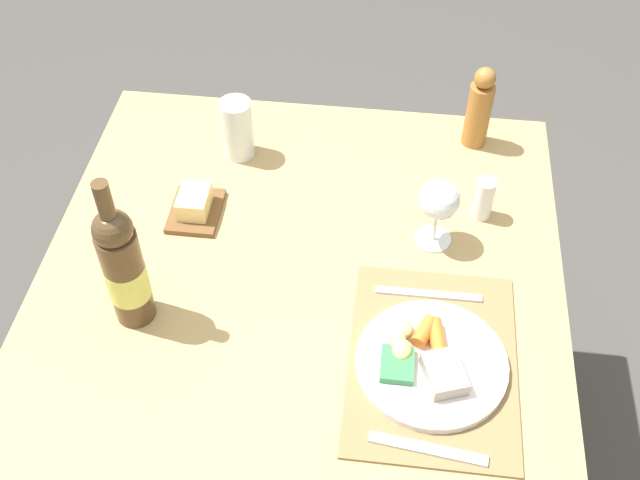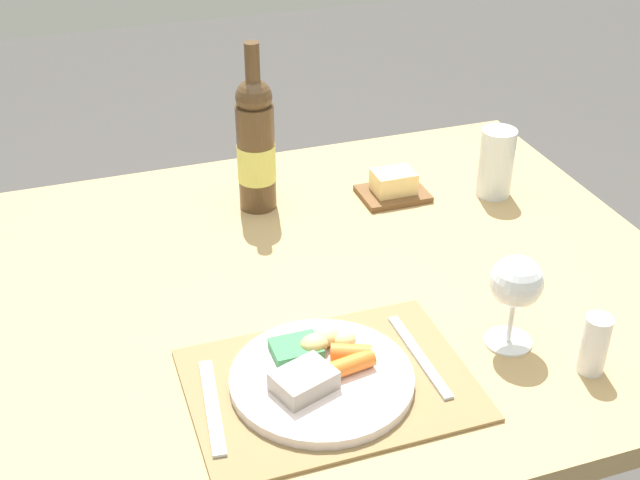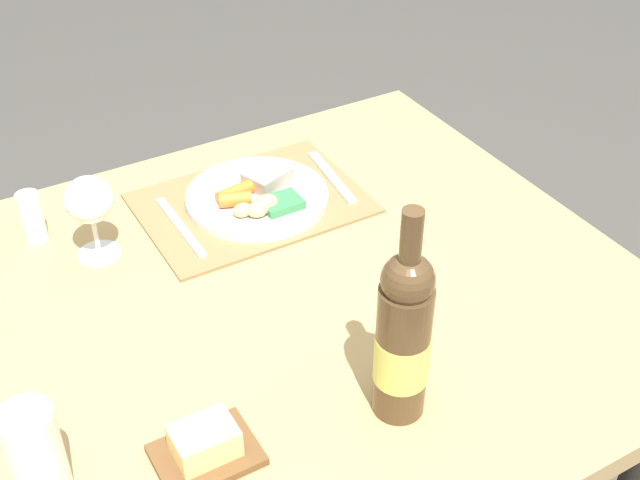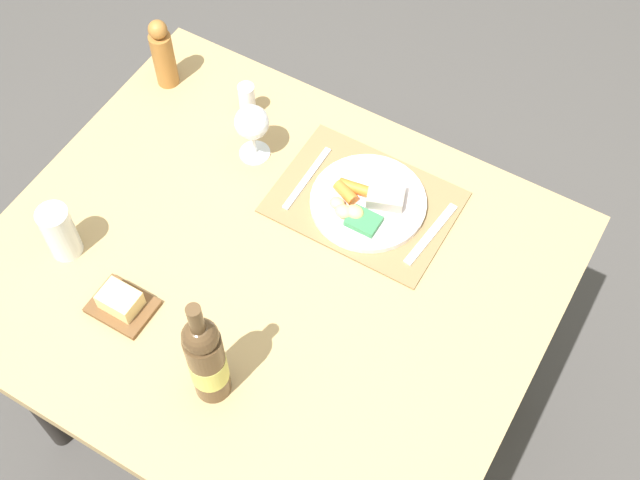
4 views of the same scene
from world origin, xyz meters
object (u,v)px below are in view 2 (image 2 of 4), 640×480
water_tumbler (496,167)px  wine_bottle (256,145)px  wine_glass (516,285)px  knife (419,356)px  dinner_plate (321,374)px  salt_shaker (595,345)px  dining_table (333,319)px  fork (212,406)px  butter_dish (393,187)px

water_tumbler → wine_bottle: bearing=167.1°
wine_glass → knife: bearing=178.0°
dinner_plate → water_tumbler: size_ratio=1.89×
knife → water_tumbler: 0.55m
salt_shaker → dining_table: bearing=128.3°
fork → water_tumbler: (0.66, 0.43, 0.05)m
fork → wine_bottle: bearing=75.0°
wine_glass → wine_bottle: (-0.24, 0.53, 0.02)m
dining_table → knife: knife is taller
dining_table → dinner_plate: 0.29m
knife → butter_dish: bearing=71.0°
wine_bottle → butter_dish: bearing=-10.8°
dining_table → dinner_plate: dinner_plate is taller
dining_table → fork: bearing=-136.5°
butter_dish → water_tumbler: 0.20m
dinner_plate → fork: (-0.16, -0.00, -0.01)m
fork → water_tumbler: bearing=39.5°
wine_bottle → salt_shaker: 0.71m
dinner_plate → salt_shaker: salt_shaker is taller
salt_shaker → dinner_plate: bearing=165.7°
knife → wine_glass: wine_glass is taller
butter_dish → salt_shaker: salt_shaker is taller
dinner_plate → wine_glass: wine_glass is taller
fork → water_tumbler: water_tumbler is taller
dinner_plate → wine_bottle: wine_bottle is taller
fork → wine_bottle: size_ratio=0.58×
fork → butter_dish: butter_dish is taller
fork → dining_table: bearing=50.1°
butter_dish → wine_glass: bearing=-91.9°
dinner_plate → fork: dinner_plate is taller
knife → wine_bottle: 0.55m
water_tumbler → salt_shaker: bearing=-103.8°
salt_shaker → butter_dish: bearing=96.3°
dinner_plate → butter_dish: bearing=56.8°
dinner_plate → wine_glass: bearing=-0.3°
knife → wine_bottle: size_ratio=0.60×
butter_dish → salt_shaker: 0.58m
butter_dish → knife: bearing=-108.7°
dining_table → butter_dish: bearing=48.2°
fork → wine_glass: 0.47m
dinner_plate → wine_bottle: bearing=84.3°
fork → salt_shaker: size_ratio=2.03×
dinner_plate → fork: size_ratio=1.38×
fork → knife: 0.31m
butter_dish → wine_bottle: 0.29m
fork → wine_glass: size_ratio=1.25×
wine_bottle → salt_shaker: wine_bottle is taller
dining_table → dinner_plate: (-0.11, -0.25, 0.11)m
fork → knife: same height
knife → wine_bottle: wine_bottle is taller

